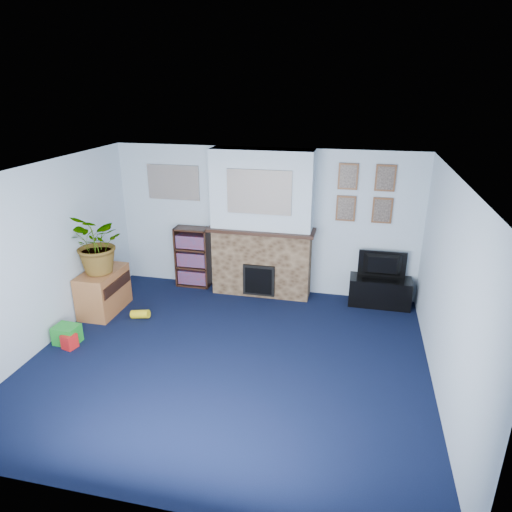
% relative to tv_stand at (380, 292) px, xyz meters
% --- Properties ---
extents(floor, '(5.00, 4.50, 0.01)m').
position_rel_tv_stand_xyz_m(floor, '(-1.92, -2.03, -0.23)').
color(floor, black).
rests_on(floor, ground).
extents(ceiling, '(5.00, 4.50, 0.01)m').
position_rel_tv_stand_xyz_m(ceiling, '(-1.92, -2.03, 2.17)').
color(ceiling, white).
rests_on(ceiling, wall_back).
extents(wall_back, '(5.00, 0.04, 2.40)m').
position_rel_tv_stand_xyz_m(wall_back, '(-1.92, 0.22, 0.97)').
color(wall_back, silver).
rests_on(wall_back, ground).
extents(wall_front, '(5.00, 0.04, 2.40)m').
position_rel_tv_stand_xyz_m(wall_front, '(-1.92, -4.28, 0.97)').
color(wall_front, silver).
rests_on(wall_front, ground).
extents(wall_left, '(0.04, 4.50, 2.40)m').
position_rel_tv_stand_xyz_m(wall_left, '(-4.42, -2.03, 0.97)').
color(wall_left, silver).
rests_on(wall_left, ground).
extents(wall_right, '(0.04, 4.50, 2.40)m').
position_rel_tv_stand_xyz_m(wall_right, '(0.58, -2.03, 0.97)').
color(wall_right, silver).
rests_on(wall_right, ground).
extents(chimney_breast, '(1.72, 0.50, 2.40)m').
position_rel_tv_stand_xyz_m(chimney_breast, '(-1.92, 0.02, 0.96)').
color(chimney_breast, brown).
rests_on(chimney_breast, ground).
extents(collage_main, '(1.00, 0.03, 0.68)m').
position_rel_tv_stand_xyz_m(collage_main, '(-1.92, -0.19, 1.55)').
color(collage_main, gray).
rests_on(collage_main, chimney_breast).
extents(collage_left, '(0.90, 0.03, 0.58)m').
position_rel_tv_stand_xyz_m(collage_left, '(-3.47, 0.21, 1.55)').
color(collage_left, gray).
rests_on(collage_left, wall_back).
extents(portrait_tl, '(0.30, 0.03, 0.40)m').
position_rel_tv_stand_xyz_m(portrait_tl, '(-0.62, 0.20, 1.77)').
color(portrait_tl, brown).
rests_on(portrait_tl, wall_back).
extents(portrait_tr, '(0.30, 0.03, 0.40)m').
position_rel_tv_stand_xyz_m(portrait_tr, '(-0.07, 0.20, 1.77)').
color(portrait_tr, brown).
rests_on(portrait_tr, wall_back).
extents(portrait_bl, '(0.30, 0.03, 0.40)m').
position_rel_tv_stand_xyz_m(portrait_bl, '(-0.62, 0.20, 1.27)').
color(portrait_bl, brown).
rests_on(portrait_bl, wall_back).
extents(portrait_br, '(0.30, 0.03, 0.40)m').
position_rel_tv_stand_xyz_m(portrait_br, '(-0.07, 0.20, 1.27)').
color(portrait_br, brown).
rests_on(portrait_br, wall_back).
extents(tv_stand, '(0.96, 0.40, 0.45)m').
position_rel_tv_stand_xyz_m(tv_stand, '(0.00, 0.00, 0.00)').
color(tv_stand, black).
rests_on(tv_stand, ground).
extents(television, '(0.74, 0.10, 0.42)m').
position_rel_tv_stand_xyz_m(television, '(0.00, 0.02, 0.44)').
color(television, black).
rests_on(television, tv_stand).
extents(bookshelf, '(0.58, 0.28, 1.05)m').
position_rel_tv_stand_xyz_m(bookshelf, '(-3.15, 0.08, 0.28)').
color(bookshelf, black).
rests_on(bookshelf, ground).
extents(sideboard, '(0.48, 0.86, 0.67)m').
position_rel_tv_stand_xyz_m(sideboard, '(-4.16, -1.15, 0.12)').
color(sideboard, '#9C5D32').
rests_on(sideboard, ground).
extents(potted_plant, '(1.06, 1.01, 0.92)m').
position_rel_tv_stand_xyz_m(potted_plant, '(-4.11, -1.20, 0.90)').
color(potted_plant, '#26661E').
rests_on(potted_plant, sideboard).
extents(mantel_clock, '(0.10, 0.06, 0.14)m').
position_rel_tv_stand_xyz_m(mantel_clock, '(-1.94, -0.03, 1.00)').
color(mantel_clock, gold).
rests_on(mantel_clock, chimney_breast).
extents(mantel_candle, '(0.06, 0.06, 0.18)m').
position_rel_tv_stand_xyz_m(mantel_candle, '(-1.68, -0.03, 1.01)').
color(mantel_candle, '#B2BFC6').
rests_on(mantel_candle, chimney_breast).
extents(mantel_teddy, '(0.12, 0.12, 0.12)m').
position_rel_tv_stand_xyz_m(mantel_teddy, '(-2.47, -0.03, 0.99)').
color(mantel_teddy, slate).
rests_on(mantel_teddy, chimney_breast).
extents(mantel_can, '(0.06, 0.06, 0.13)m').
position_rel_tv_stand_xyz_m(mantel_can, '(-1.27, -0.03, 0.99)').
color(mantel_can, red).
rests_on(mantel_can, chimney_breast).
extents(green_crate, '(0.33, 0.27, 0.26)m').
position_rel_tv_stand_xyz_m(green_crate, '(-4.18, -2.12, -0.09)').
color(green_crate, '#198C26').
rests_on(green_crate, ground).
extents(toy_ball, '(0.16, 0.16, 0.16)m').
position_rel_tv_stand_xyz_m(toy_ball, '(-4.09, -2.18, -0.14)').
color(toy_ball, purple).
rests_on(toy_ball, ground).
extents(toy_block, '(0.20, 0.20, 0.20)m').
position_rel_tv_stand_xyz_m(toy_block, '(-4.07, -2.23, -0.12)').
color(toy_block, red).
rests_on(toy_block, ground).
extents(toy_tube, '(0.29, 0.13, 0.17)m').
position_rel_tv_stand_xyz_m(toy_tube, '(-3.52, -1.27, -0.16)').
color(toy_tube, yellow).
rests_on(toy_tube, ground).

